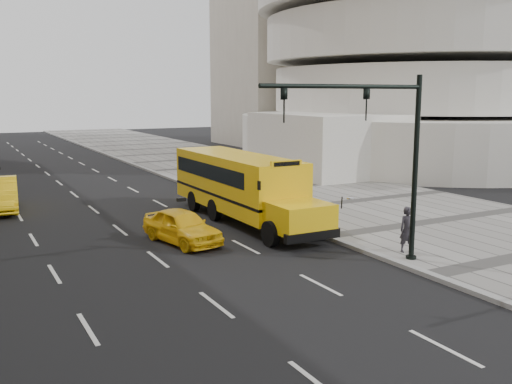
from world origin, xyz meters
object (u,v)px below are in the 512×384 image
taxi_near (182,226)px  traffic_signal (384,147)px  pedestrian (408,230)px  school_bus (239,182)px

taxi_near → traffic_signal: (4.60, -6.28, 3.42)m
pedestrian → school_bus: bearing=124.6°
traffic_signal → school_bus: bearing=94.4°
school_bus → taxi_near: school_bus is taller
school_bus → traffic_signal: 9.37m
taxi_near → pedestrian: 8.54m
pedestrian → traffic_signal: size_ratio=0.26×
taxi_near → school_bus: bearing=23.3°
pedestrian → traffic_signal: traffic_signal is taller
school_bus → traffic_signal: traffic_signal is taller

